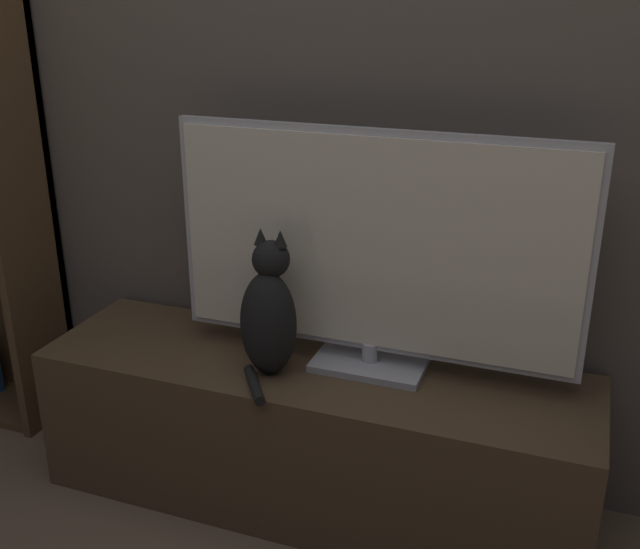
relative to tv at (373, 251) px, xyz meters
name	(u,v)px	position (x,y,z in m)	size (l,w,h in m)	color
wall_back	(347,43)	(-0.15, 0.22, 0.51)	(4.80, 0.05, 2.60)	#60564C
tv_stand	(313,433)	(-0.15, -0.05, -0.57)	(1.58, 0.45, 0.45)	brown
tv	(373,251)	(0.00, 0.00, 0.00)	(1.12, 0.19, 0.67)	#B7B7BC
cat	(269,315)	(-0.25, -0.13, -0.17)	(0.16, 0.26, 0.41)	black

